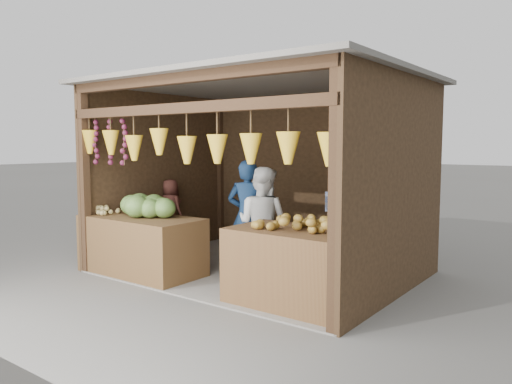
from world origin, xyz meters
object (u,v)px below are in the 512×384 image
(man_standing, at_px, (248,217))
(woman_standing, at_px, (263,223))
(counter_left, at_px, (142,245))
(vendor_seated, at_px, (171,208))
(counter_right, at_px, (298,269))

(man_standing, height_order, woman_standing, man_standing)
(counter_left, bearing_deg, vendor_seated, 118.08)
(man_standing, bearing_deg, counter_left, 16.72)
(man_standing, xyz_separation_m, vendor_seated, (-1.74, 0.21, -0.04))
(counter_right, bearing_deg, vendor_seated, 161.40)
(counter_right, xyz_separation_m, woman_standing, (-0.97, 0.68, 0.32))
(counter_right, height_order, man_standing, man_standing)
(counter_right, xyz_separation_m, vendor_seated, (-3.08, 1.04, 0.32))
(counter_right, bearing_deg, man_standing, 148.13)
(counter_left, xyz_separation_m, woman_standing, (1.50, 0.78, 0.35))
(woman_standing, bearing_deg, vendor_seated, -15.21)
(woman_standing, relative_size, vendor_seated, 1.57)
(counter_left, relative_size, counter_right, 1.14)
(counter_right, distance_m, man_standing, 1.61)
(woman_standing, xyz_separation_m, vendor_seated, (-2.10, 0.35, 0.00))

